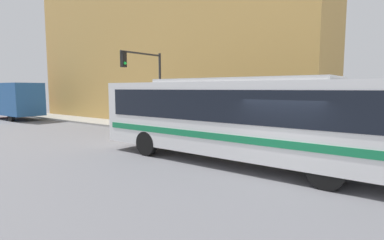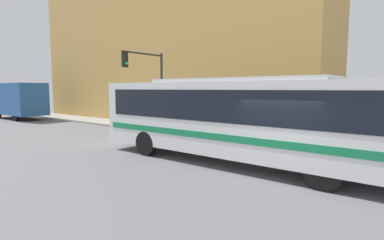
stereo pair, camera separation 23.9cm
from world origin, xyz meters
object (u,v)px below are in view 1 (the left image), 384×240
(traffic_light_pole, at_px, (147,77))
(parking_meter, at_px, (199,120))
(delivery_truck, at_px, (16,100))
(fire_hydrant, at_px, (282,136))
(city_bus, at_px, (239,115))

(traffic_light_pole, relative_size, parking_meter, 4.17)
(delivery_truck, relative_size, traffic_light_pole, 1.34)
(delivery_truck, xyz_separation_m, fire_hydrant, (2.31, -24.20, -1.26))
(delivery_truck, distance_m, fire_hydrant, 24.34)
(city_bus, bearing_deg, parking_meter, 49.10)
(parking_meter, bearing_deg, fire_hydrant, -90.00)
(delivery_truck, relative_size, parking_meter, 5.58)
(fire_hydrant, relative_size, parking_meter, 0.64)
(city_bus, distance_m, parking_meter, 6.73)
(delivery_truck, relative_size, fire_hydrant, 8.73)
(fire_hydrant, relative_size, traffic_light_pole, 0.15)
(parking_meter, bearing_deg, traffic_light_pole, 107.19)
(fire_hydrant, bearing_deg, city_bus, 179.59)
(traffic_light_pole, bearing_deg, parking_meter, -72.81)
(traffic_light_pole, xyz_separation_m, parking_meter, (1.01, -3.27, -2.61))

